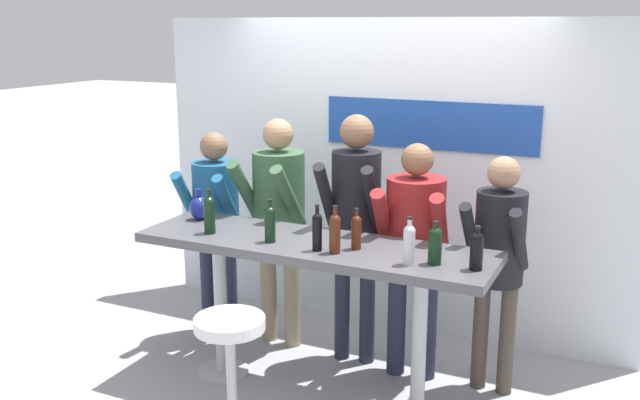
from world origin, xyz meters
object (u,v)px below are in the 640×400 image
tasting_table (313,266)px  wine_bottle_1 (435,244)px  person_far_left (216,213)px  wine_bottle_3 (270,222)px  wine_bottle_5 (335,232)px  person_center_left (355,211)px  person_center (415,237)px  wine_bottle_2 (477,249)px  wine_bottle_0 (356,230)px  wine_bottle_4 (409,243)px  person_center_right (499,249)px  wine_bottle_6 (317,230)px  wine_bottle_7 (209,213)px  person_left (278,208)px  bar_stool (231,359)px  decorative_vase (199,207)px

tasting_table → wine_bottle_1: size_ratio=9.04×
person_far_left → wine_bottle_3: person_far_left is taller
person_far_left → wine_bottle_5: 1.48m
person_center_left → person_center: size_ratio=1.10×
wine_bottle_2 → wine_bottle_0: bearing=175.3°
person_center_left → wine_bottle_1: size_ratio=7.09×
tasting_table → person_far_left: bearing=153.8°
person_far_left → wine_bottle_1: size_ratio=6.34×
person_center_left → wine_bottle_4: 0.97m
person_center_right → wine_bottle_1: size_ratio=6.27×
tasting_table → wine_bottle_6: wine_bottle_6 is taller
wine_bottle_5 → wine_bottle_6: bearing=-178.5°
person_far_left → person_center_right: 2.13m
person_center_left → wine_bottle_7: 1.02m
person_center → wine_bottle_7: person_center is taller
tasting_table → person_center_right: 1.19m
person_center → wine_bottle_0: person_center is taller
person_center_left → wine_bottle_4: size_ratio=6.35×
tasting_table → wine_bottle_3: bearing=-155.2°
wine_bottle_3 → wine_bottle_5: (0.46, -0.03, 0.01)m
person_left → wine_bottle_3: 0.80m
person_left → person_center: person_left is taller
wine_bottle_3 → wine_bottle_4: 0.93m
person_center_right → wine_bottle_4: 0.83m
wine_bottle_4 → person_center_right: bearing=62.9°
wine_bottle_3 → wine_bottle_5: 0.46m
bar_stool → wine_bottle_0: (0.50, 0.66, 0.66)m
bar_stool → wine_bottle_0: size_ratio=3.00×
person_center → wine_bottle_5: bearing=-119.1°
wine_bottle_4 → person_center_left: bearing=130.9°
bar_stool → decorative_vase: bearing=132.9°
person_center → wine_bottle_7: size_ratio=5.50×
tasting_table → wine_bottle_0: size_ratio=8.94×
tasting_table → person_center_right: person_center_right is taller
bar_stool → wine_bottle_6: wine_bottle_6 is taller
person_far_left → wine_bottle_5: person_far_left is taller
person_center → wine_bottle_4: 0.73m
wine_bottle_7 → wine_bottle_3: bearing=0.6°
person_center_right → bar_stool: bearing=-132.8°
tasting_table → wine_bottle_3: size_ratio=8.33×
person_center_left → bar_stool: bearing=-108.1°
wine_bottle_0 → wine_bottle_2: 0.75m
wine_bottle_5 → wine_bottle_7: wine_bottle_7 is taller
person_center_right → wine_bottle_0: 0.96m
wine_bottle_5 → wine_bottle_3: bearing=176.3°
wine_bottle_3 → wine_bottle_6: wine_bottle_6 is taller
person_left → wine_bottle_0: 1.08m
tasting_table → bar_stool: 0.80m
person_far_left → wine_bottle_0: (1.39, -0.55, 0.18)m
wine_bottle_4 → wine_bottle_7: bearing=178.5°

